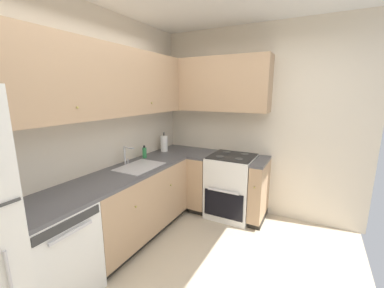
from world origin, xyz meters
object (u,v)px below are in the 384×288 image
object	(u,v)px
oven_range	(231,185)
soap_bottle	(144,153)
paper_towel_roll	(164,143)
dishwasher	(51,255)

from	to	relation	value
oven_range	soap_bottle	world-z (taller)	soap_bottle
soap_bottle	paper_towel_roll	distance (m)	0.45
oven_range	paper_towel_roll	bearing A→B (deg)	100.38
soap_bottle	paper_towel_roll	world-z (taller)	paper_towel_roll
oven_range	soap_bottle	bearing A→B (deg)	121.29
oven_range	paper_towel_roll	size ratio (longest dim) A/B	3.44
dishwasher	soap_bottle	bearing A→B (deg)	6.83
soap_bottle	paper_towel_roll	xyz separation A→B (m)	(0.45, -0.02, 0.05)
dishwasher	paper_towel_roll	distance (m)	2.05
dishwasher	soap_bottle	xyz separation A→B (m)	(1.51, 0.18, 0.53)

